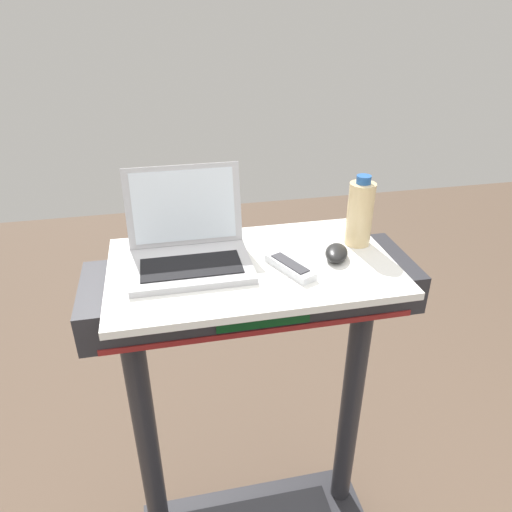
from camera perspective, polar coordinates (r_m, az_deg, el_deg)
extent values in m
cylinder|color=#28282D|center=(1.64, -12.90, -20.47)|extent=(0.07, 0.07, 0.92)
cylinder|color=#28282D|center=(1.73, 11.25, -17.04)|extent=(0.07, 0.07, 0.92)
cube|color=#28282D|center=(1.31, -0.45, -3.76)|extent=(0.90, 0.28, 0.11)
cube|color=#0C3F19|center=(1.20, 0.92, -7.35)|extent=(0.24, 0.01, 0.06)
cube|color=maroon|center=(1.23, 0.90, -9.03)|extent=(0.81, 0.00, 0.02)
cube|color=white|center=(1.28, -0.46, -1.31)|extent=(0.76, 0.45, 0.02)
cube|color=#B7B7BC|center=(1.26, -7.76, -1.22)|extent=(0.31, 0.22, 0.02)
cube|color=black|center=(1.24, -7.72, -1.17)|extent=(0.26, 0.12, 0.00)
cube|color=#B7B7BC|center=(1.32, -8.60, 5.96)|extent=(0.31, 0.05, 0.22)
cube|color=white|center=(1.32, -8.58, 5.93)|extent=(0.28, 0.04, 0.19)
ellipsoid|color=black|center=(1.31, 9.58, 0.38)|extent=(0.10, 0.12, 0.03)
cylinder|color=beige|center=(1.37, 12.28, 4.90)|extent=(0.07, 0.07, 0.18)
cylinder|color=#2659A5|center=(1.34, 12.73, 8.89)|extent=(0.04, 0.04, 0.02)
cube|color=silver|center=(1.24, 4.06, -1.30)|extent=(0.11, 0.16, 0.02)
cube|color=#333338|center=(1.24, 4.07, -0.84)|extent=(0.08, 0.12, 0.00)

